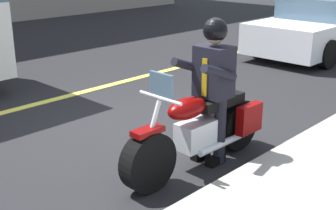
# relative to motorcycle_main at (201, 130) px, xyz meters

# --- Properties ---
(ground_plane) EXTENTS (80.00, 80.00, 0.00)m
(ground_plane) POSITION_rel_motorcycle_main_xyz_m (-0.43, -1.45, -0.45)
(ground_plane) COLOR black
(lane_center_stripe) EXTENTS (60.00, 0.16, 0.01)m
(lane_center_stripe) POSITION_rel_motorcycle_main_xyz_m (-0.43, -3.45, -0.45)
(lane_center_stripe) COLOR #E5DB4C
(lane_center_stripe) RESTS_ON ground_plane
(motorcycle_main) EXTENTS (2.21, 0.60, 1.26)m
(motorcycle_main) POSITION_rel_motorcycle_main_xyz_m (0.00, 0.00, 0.00)
(motorcycle_main) COLOR black
(motorcycle_main) RESTS_ON ground_plane
(rider_main) EXTENTS (0.62, 0.55, 1.74)m
(rider_main) POSITION_rel_motorcycle_main_xyz_m (-0.19, 0.00, 0.58)
(rider_main) COLOR black
(rider_main) RESTS_ON ground_plane
(car_silver) EXTENTS (4.60, 1.92, 1.40)m
(car_silver) POSITION_rel_motorcycle_main_xyz_m (-7.06, -1.93, 0.24)
(car_silver) COLOR white
(car_silver) RESTS_ON ground_plane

